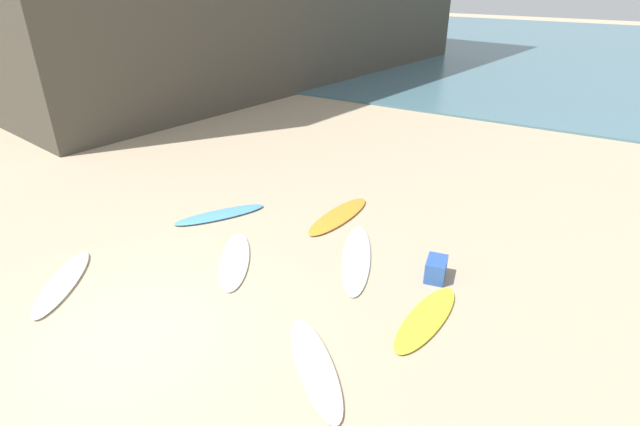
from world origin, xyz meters
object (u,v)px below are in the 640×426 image
Objects in this scene: surfboard_1 at (235,260)px; surfboard_4 at (426,318)px; surfboard_6 at (62,282)px; surfboard_0 at (356,258)px; surfboard_3 at (220,215)px; beach_cooler at (436,269)px; surfboard_2 at (315,365)px; surfboard_5 at (339,216)px.

surfboard_4 is at bearing -31.25° from surfboard_1.
surfboard_1 is 0.99× the size of surfboard_6.
surfboard_0 is 3.51m from surfboard_3.
beach_cooler is (1.53, 0.16, 0.17)m from surfboard_0.
surfboard_2 is 5.21m from surfboard_3.
surfboard_3 is (-1.53, 1.32, 0.01)m from surfboard_1.
surfboard_4 is 6.42m from surfboard_6.
surfboard_5 is at bearing 38.02° from surfboard_1.
surfboard_0 is 1.23× the size of surfboard_1.
surfboard_2 is 4.15× the size of beach_cooler.
surfboard_0 is 2.10m from surfboard_4.
surfboard_2 and surfboard_5 have the same top height.
surfboard_5 is 4.33× the size of beach_cooler.
surfboard_6 reaches higher than surfboard_4.
surfboard_3 is at bearing -80.16° from surfboard_2.
surfboard_0 is 1.55m from beach_cooler.
beach_cooler is (5.68, 3.63, 0.16)m from surfboard_6.
surfboard_2 is at bearing 177.47° from surfboard_3.
surfboard_4 is at bearing -35.78° from surfboard_5.
surfboard_3 is at bearing 172.66° from surfboard_4.
surfboard_5 and surfboard_6 have the same top height.
beach_cooler is (0.72, 3.04, 0.16)m from surfboard_2.
beach_cooler reaches higher than surfboard_3.
surfboard_3 is 0.95× the size of surfboard_5.
surfboard_2 is at bearing -61.56° from surfboard_5.
surfboard_5 is at bearing 144.86° from surfboard_4.
surfboard_0 is 1.23× the size of surfboard_3.
surfboard_0 is 2.99m from surfboard_2.
beach_cooler is (2.69, -1.21, 0.16)m from surfboard_5.
surfboard_5 is at bearing -155.53° from surfboard_6.
surfboard_1 is at bearing -168.70° from surfboard_6.
surfboard_4 is (3.79, 0.24, 0.01)m from surfboard_1.
surfboard_1 is 3.81m from beach_cooler.
surfboard_1 is at bearing -103.64° from surfboard_5.
surfboard_2 is at bearing 81.21° from surfboard_0.
surfboard_2 is 3.12m from beach_cooler.
surfboard_2 is at bearing -114.56° from surfboard_4.
surfboard_6 is (-2.16, -2.18, 0.01)m from surfboard_1.
beach_cooler reaches higher than surfboard_6.
surfboard_5 reaches higher than surfboard_4.
surfboard_3 is at bearing -24.99° from surfboard_0.
surfboard_4 is 3.83m from surfboard_5.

